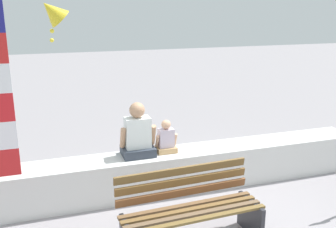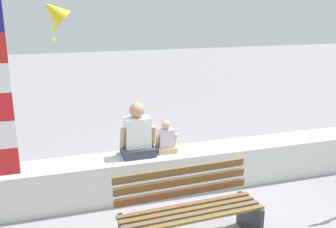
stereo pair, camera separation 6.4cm
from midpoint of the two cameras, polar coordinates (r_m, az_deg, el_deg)
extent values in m
cube|color=silver|center=(6.01, 1.83, -8.13)|extent=(6.00, 0.57, 0.61)
cube|color=brown|center=(4.44, 4.21, -15.23)|extent=(1.68, 0.14, 0.03)
cube|color=brown|center=(4.53, 3.59, -14.56)|extent=(1.68, 0.14, 0.03)
cube|color=brown|center=(4.62, 3.00, -13.91)|extent=(1.68, 0.14, 0.03)
cube|color=brown|center=(4.71, 2.44, -13.28)|extent=(1.68, 0.14, 0.03)
cube|color=brown|center=(4.74, 1.94, -11.43)|extent=(1.68, 0.12, 0.10)
cube|color=brown|center=(4.70, 1.85, -9.90)|extent=(1.68, 0.12, 0.10)
cube|color=brown|center=(4.67, 1.75, -8.35)|extent=(1.68, 0.12, 0.10)
cube|color=#2D2D33|center=(5.02, 11.70, -14.62)|extent=(0.07, 0.53, 0.45)
cube|color=#323A46|center=(5.72, -4.77, -5.45)|extent=(0.47, 0.38, 0.13)
cube|color=white|center=(5.62, -4.83, -2.72)|extent=(0.36, 0.23, 0.45)
cylinder|color=tan|center=(5.58, -7.01, -3.52)|extent=(0.07, 0.18, 0.33)
cylinder|color=tan|center=(5.67, -2.57, -3.08)|extent=(0.07, 0.18, 0.33)
sphere|color=tan|center=(5.53, -4.91, 0.58)|extent=(0.22, 0.22, 0.22)
cube|color=tan|center=(5.84, -0.61, -5.21)|extent=(0.29, 0.24, 0.08)
cube|color=silver|center=(5.78, -0.61, -3.54)|extent=(0.23, 0.15, 0.28)
cylinder|color=#DCA885|center=(5.74, -1.91, -4.04)|extent=(0.05, 0.11, 0.20)
cylinder|color=#DCA885|center=(5.82, 0.74, -3.75)|extent=(0.05, 0.11, 0.20)
sphere|color=#DCA885|center=(5.71, -0.62, -1.55)|extent=(0.14, 0.14, 0.14)
cube|color=red|center=(4.65, -23.63, -6.67)|extent=(0.38, 0.02, 0.31)
cone|color=yellow|center=(7.48, -16.94, 14.30)|extent=(0.63, 0.49, 0.58)
sphere|color=yellow|center=(7.58, -16.95, 12.95)|extent=(0.08, 0.08, 0.08)
sphere|color=yellow|center=(7.69, -16.96, 11.63)|extent=(0.08, 0.08, 0.08)
sphere|color=yellow|center=(7.80, -16.97, 10.35)|extent=(0.08, 0.08, 0.08)
camera|label=1|loc=(0.03, -90.33, -0.09)|focal=41.36mm
camera|label=2|loc=(0.03, 89.67, 0.09)|focal=41.36mm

